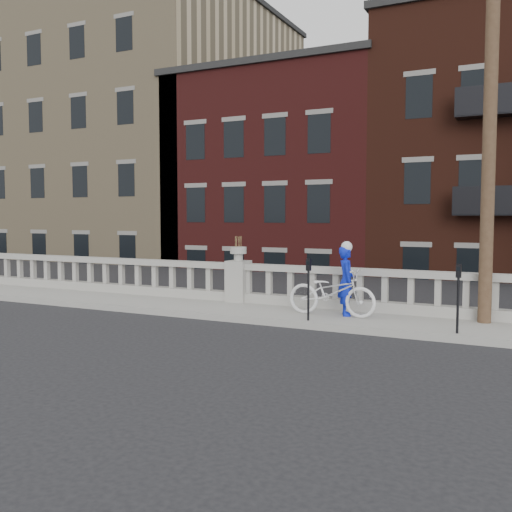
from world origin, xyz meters
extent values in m
plane|color=black|center=(0.00, 0.00, 0.00)|extent=(120.00, 120.00, 0.00)
cube|color=#98968D|center=(0.00, 3.00, 0.07)|extent=(32.00, 2.20, 0.15)
cube|color=#98968D|center=(0.00, 3.95, 0.28)|extent=(28.00, 0.34, 0.25)
cube|color=#98968D|center=(0.00, 3.95, 1.10)|extent=(28.00, 0.34, 0.16)
cube|color=#98968D|center=(0.00, 3.95, 0.70)|extent=(0.55, 0.55, 1.10)
cylinder|color=#98968D|center=(0.00, 3.95, 1.35)|extent=(0.24, 0.24, 0.20)
cylinder|color=#98968D|center=(0.00, 3.95, 1.53)|extent=(0.44, 0.44, 0.18)
cube|color=#605E59|center=(0.00, 4.30, -2.42)|extent=(36.00, 0.50, 5.15)
cube|color=black|center=(0.00, 25.95, -5.25)|extent=(80.00, 44.00, 0.50)
cube|color=#595651|center=(-2.00, 8.45, -3.00)|extent=(16.00, 7.00, 4.00)
cube|color=#978361|center=(-17.00, 20.95, 5.00)|extent=(18.00, 16.00, 20.00)
cube|color=black|center=(-17.00, 20.95, 15.15)|extent=(18.30, 16.30, 0.30)
cube|color=#441413|center=(-4.00, 19.95, 2.00)|extent=(10.00, 14.00, 14.00)
cube|color=black|center=(-4.00, 19.95, 9.15)|extent=(10.30, 14.30, 0.30)
cube|color=#36170E|center=(6.00, 19.95, 2.75)|extent=(10.00, 14.00, 15.50)
cylinder|color=#422D1E|center=(6.20, 3.60, 5.15)|extent=(0.28, 0.28, 10.00)
cylinder|color=black|center=(2.70, 2.15, 0.70)|extent=(0.05, 0.05, 1.10)
cube|color=black|center=(2.70, 2.15, 1.38)|extent=(0.10, 0.08, 0.26)
cube|color=black|center=(2.70, 2.10, 1.42)|extent=(0.06, 0.01, 0.08)
cylinder|color=black|center=(5.82, 2.15, 0.70)|extent=(0.05, 0.05, 1.10)
cube|color=black|center=(5.82, 2.15, 1.38)|extent=(0.10, 0.08, 0.26)
cube|color=black|center=(5.82, 2.10, 1.42)|extent=(0.06, 0.01, 0.08)
imported|color=silver|center=(2.96, 2.97, 0.70)|extent=(2.09, 0.75, 1.09)
imported|color=#0C1FBF|center=(3.25, 3.14, 0.95)|extent=(0.59, 0.69, 1.61)
camera|label=1|loc=(7.14, -9.50, 2.45)|focal=40.00mm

